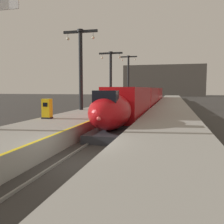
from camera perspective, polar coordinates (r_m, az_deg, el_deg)
The scene contains 15 objects.
ground_plane at distance 11.77m, azimuth -8.37°, elevation -11.77°, with size 260.00×260.00×0.00m, color #33302D.
platform_left at distance 36.24m, azimuth 0.53°, elevation 0.79°, with size 4.80×110.00×1.05m, color gray.
platform_right at distance 35.27m, azimuth 13.44°, elevation 0.52°, with size 4.80×110.00×1.05m, color gray.
platform_left_safety_stripe at distance 35.75m, azimuth 4.09°, elevation 1.57°, with size 0.20×107.80×0.01m, color yellow.
rail_main_left at distance 38.38m, azimuth 6.28°, elevation 0.33°, with size 0.08×110.00×0.12m, color slate.
rail_main_right at distance 38.21m, azimuth 8.51°, elevation 0.28°, with size 0.08×110.00×0.12m, color slate.
highspeed_train_main at distance 41.64m, azimuth 7.97°, elevation 3.33°, with size 2.92×56.10×3.60m.
station_column_mid at distance 28.54m, azimuth -7.27°, elevation 11.46°, with size 4.00×0.68×9.01m.
station_column_far at distance 41.69m, azimuth -0.30°, elevation 9.25°, with size 4.00×0.68×8.53m.
station_column_distant at distance 58.16m, azimuth 3.81°, elevation 8.94°, with size 4.00×0.68×10.02m.
passenger_near_edge at distance 29.57m, azimuth -3.63°, elevation 2.67°, with size 0.55×0.31×1.69m.
passenger_mid_platform at distance 33.00m, azimuth 0.04°, elevation 2.97°, with size 0.40×0.48×1.69m.
rolling_suitcase at distance 28.85m, azimuth 0.14°, elevation 1.25°, with size 0.40×0.22×0.98m.
ticket_machine_yellow at distance 20.53m, azimuth -14.82°, elevation 0.57°, with size 0.76×0.62×1.60m.
terminus_back_wall at distance 112.53m, azimuth 11.79°, elevation 7.14°, with size 36.00×2.00×14.00m, color #4C4742.
Camera 1 is at (4.30, -10.39, 3.48)m, focal length 39.45 mm.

